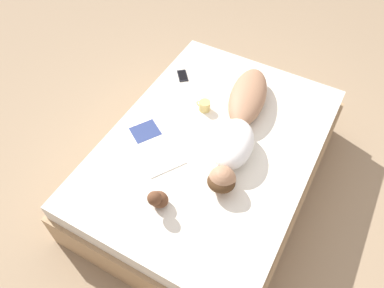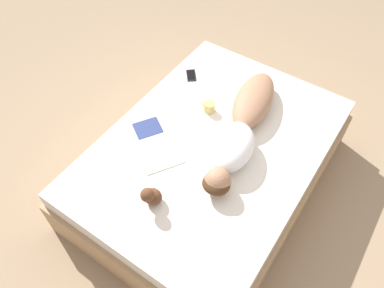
% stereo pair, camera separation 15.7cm
% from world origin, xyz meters
% --- Properties ---
extents(ground_plane, '(12.00, 12.00, 0.00)m').
position_xyz_m(ground_plane, '(0.00, 0.00, 0.00)').
color(ground_plane, '#9E8466').
extents(bed, '(1.51, 2.10, 0.51)m').
position_xyz_m(bed, '(0.00, 0.00, 0.25)').
color(bed, tan).
rests_on(bed, ground_plane).
extents(person, '(0.49, 1.27, 0.21)m').
position_xyz_m(person, '(-0.13, -0.18, 0.60)').
color(person, '#A37556').
rests_on(person, bed).
extents(open_magazine, '(0.61, 0.53, 0.01)m').
position_xyz_m(open_magazine, '(0.38, 0.22, 0.51)').
color(open_magazine, white).
rests_on(open_magazine, bed).
extents(coffee_mug, '(0.12, 0.09, 0.08)m').
position_xyz_m(coffee_mug, '(0.21, -0.27, 0.55)').
color(coffee_mug, tan).
rests_on(coffee_mug, bed).
extents(cell_phone, '(0.15, 0.16, 0.01)m').
position_xyz_m(cell_phone, '(0.56, -0.53, 0.51)').
color(cell_phone, black).
rests_on(cell_phone, bed).
extents(plush_toy, '(0.12, 0.15, 0.18)m').
position_xyz_m(plush_toy, '(0.06, 0.64, 0.59)').
color(plush_toy, brown).
rests_on(plush_toy, bed).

